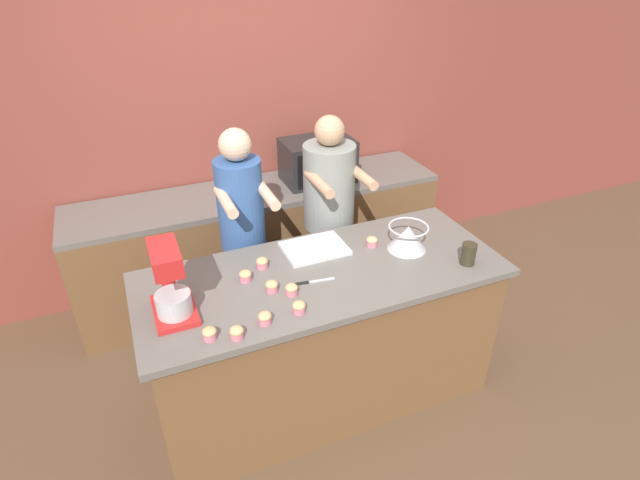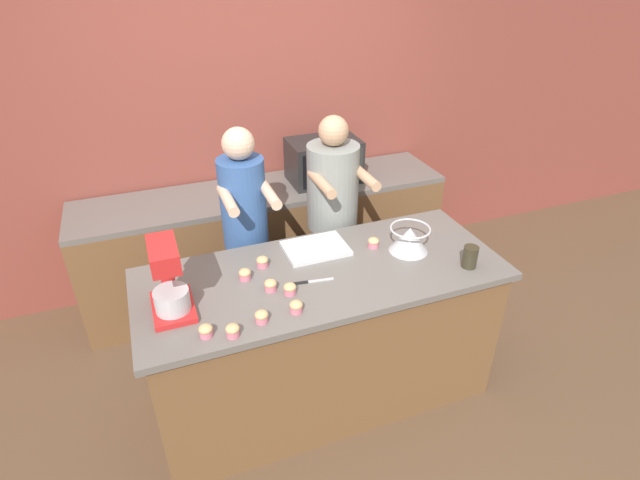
% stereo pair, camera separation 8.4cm
% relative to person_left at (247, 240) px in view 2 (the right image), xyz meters
% --- Properties ---
extents(ground_plane, '(16.00, 16.00, 0.00)m').
position_rel_person_left_xyz_m(ground_plane, '(0.28, -0.62, -0.86)').
color(ground_plane, brown).
extents(back_wall, '(10.00, 0.06, 2.70)m').
position_rel_person_left_xyz_m(back_wall, '(0.28, 0.95, 0.49)').
color(back_wall, brown).
rests_on(back_wall, ground_plane).
extents(island_counter, '(2.04, 0.83, 0.94)m').
position_rel_person_left_xyz_m(island_counter, '(0.28, -0.62, -0.38)').
color(island_counter, brown).
rests_on(island_counter, ground_plane).
extents(back_counter, '(2.80, 0.60, 0.91)m').
position_rel_person_left_xyz_m(back_counter, '(0.28, 0.60, -0.40)').
color(back_counter, brown).
rests_on(back_counter, ground_plane).
extents(person_left, '(0.31, 0.48, 1.60)m').
position_rel_person_left_xyz_m(person_left, '(0.00, 0.00, 0.00)').
color(person_left, '#232328').
rests_on(person_left, ground_plane).
extents(person_right, '(0.35, 0.51, 1.60)m').
position_rel_person_left_xyz_m(person_right, '(0.60, 0.00, -0.02)').
color(person_right, '#33384C').
rests_on(person_right, ground_plane).
extents(stand_mixer, '(0.20, 0.30, 0.38)m').
position_rel_person_left_xyz_m(stand_mixer, '(-0.53, -0.67, 0.25)').
color(stand_mixer, red).
rests_on(stand_mixer, island_counter).
extents(mixing_bowl, '(0.24, 0.24, 0.15)m').
position_rel_person_left_xyz_m(mixing_bowl, '(0.84, -0.59, 0.16)').
color(mixing_bowl, '#BCBCC1').
rests_on(mixing_bowl, island_counter).
extents(baking_tray, '(0.37, 0.27, 0.04)m').
position_rel_person_left_xyz_m(baking_tray, '(0.33, -0.40, 0.10)').
color(baking_tray, silver).
rests_on(baking_tray, island_counter).
extents(microwave_oven, '(0.53, 0.36, 0.32)m').
position_rel_person_left_xyz_m(microwave_oven, '(0.77, 0.60, 0.21)').
color(microwave_oven, black).
rests_on(microwave_oven, back_counter).
extents(drinking_glass, '(0.08, 0.08, 0.13)m').
position_rel_person_left_xyz_m(drinking_glass, '(1.07, -0.86, 0.15)').
color(drinking_glass, '#332D1E').
rests_on(drinking_glass, island_counter).
extents(knife, '(0.22, 0.05, 0.01)m').
position_rel_person_left_xyz_m(knife, '(0.19, -0.69, 0.09)').
color(knife, '#BCBCC1').
rests_on(knife, island_counter).
extents(cupcake_0, '(0.07, 0.07, 0.06)m').
position_rel_person_left_xyz_m(cupcake_0, '(0.05, -0.75, 0.11)').
color(cupcake_0, '#D17084').
rests_on(cupcake_0, island_counter).
extents(cupcake_1, '(0.07, 0.07, 0.06)m').
position_rel_person_left_xyz_m(cupcake_1, '(-0.29, -0.96, 0.11)').
color(cupcake_1, '#D17084').
rests_on(cupcake_1, island_counter).
extents(cupcake_2, '(0.07, 0.07, 0.06)m').
position_rel_person_left_xyz_m(cupcake_2, '(-0.03, -0.68, 0.11)').
color(cupcake_2, '#D17084').
rests_on(cupcake_2, island_counter).
extents(cupcake_3, '(0.07, 0.07, 0.06)m').
position_rel_person_left_xyz_m(cupcake_3, '(-0.13, -0.54, 0.11)').
color(cupcake_3, '#D17084').
rests_on(cupcake_3, island_counter).
extents(cupcake_4, '(0.07, 0.07, 0.06)m').
position_rel_person_left_xyz_m(cupcake_4, '(0.66, -0.49, 0.11)').
color(cupcake_4, '#D17084').
rests_on(cupcake_4, island_counter).
extents(cupcake_5, '(0.07, 0.07, 0.06)m').
position_rel_person_left_xyz_m(cupcake_5, '(-0.14, -0.91, 0.11)').
color(cupcake_5, '#D17084').
rests_on(cupcake_5, island_counter).
extents(cupcake_6, '(0.07, 0.07, 0.06)m').
position_rel_person_left_xyz_m(cupcake_6, '(-0.01, -0.45, 0.11)').
color(cupcake_6, '#D17084').
rests_on(cupcake_6, island_counter).
extents(cupcake_7, '(0.07, 0.07, 0.06)m').
position_rel_person_left_xyz_m(cupcake_7, '(0.04, -0.90, 0.11)').
color(cupcake_7, '#D17084').
rests_on(cupcake_7, island_counter).
extents(cupcake_8, '(0.07, 0.07, 0.06)m').
position_rel_person_left_xyz_m(cupcake_8, '(-0.41, -0.92, 0.11)').
color(cupcake_8, '#D17084').
rests_on(cupcake_8, island_counter).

